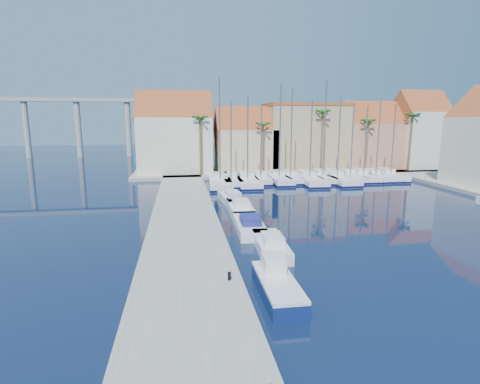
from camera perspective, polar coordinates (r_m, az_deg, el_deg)
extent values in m
plane|color=black|center=(21.65, 17.63, -14.62)|extent=(260.00, 260.00, 0.00)
cube|color=gray|center=(32.09, -8.41, -5.29)|extent=(6.00, 77.00, 0.50)
cube|color=gray|center=(68.67, 7.24, 3.39)|extent=(54.00, 16.00, 0.50)
cylinder|color=black|center=(21.03, -1.64, -12.68)|extent=(0.18, 0.18, 0.45)
cube|color=navy|center=(20.38, 5.76, -14.55)|extent=(1.85, 5.38, 0.80)
cube|color=white|center=(20.17, 5.78, -13.29)|extent=(1.85, 5.38, 0.18)
cube|color=white|center=(20.94, 5.08, -10.88)|extent=(1.18, 1.44, 0.98)
cube|color=white|center=(26.81, 4.72, -8.16)|extent=(2.25, 6.10, 0.80)
cube|color=white|center=(26.03, 4.99, -7.13)|extent=(1.46, 2.17, 0.60)
cube|color=white|center=(31.63, 1.37, -5.13)|extent=(2.47, 6.94, 0.80)
cube|color=navy|center=(30.78, 1.55, -4.23)|extent=(1.63, 2.46, 0.60)
cube|color=white|center=(37.64, 0.03, -2.51)|extent=(2.43, 7.03, 0.80)
cube|color=white|center=(36.81, 0.17, -1.70)|extent=(1.63, 2.48, 0.60)
cube|color=white|center=(42.06, -1.30, -1.08)|extent=(2.61, 6.60, 0.80)
cube|color=white|center=(41.31, -1.11, -0.31)|extent=(1.63, 2.37, 0.60)
cube|color=white|center=(53.35, -3.07, 1.58)|extent=(3.75, 11.84, 1.00)
cube|color=#0C1040|center=(53.41, -3.06, 1.24)|extent=(3.81, 11.90, 0.28)
cube|color=white|center=(54.38, -3.13, 2.61)|extent=(2.34, 3.63, 0.60)
cylinder|color=slate|center=(52.08, -3.12, 9.51)|extent=(0.20, 0.20, 13.74)
cube|color=white|center=(54.69, -1.42, 1.83)|extent=(2.64, 9.80, 1.00)
cube|color=#0C1040|center=(54.74, -1.42, 1.49)|extent=(2.70, 9.86, 0.28)
cube|color=white|center=(55.53, -1.55, 2.80)|extent=(1.81, 2.95, 0.60)
cylinder|color=slate|center=(53.59, -1.38, 7.89)|extent=(0.20, 0.20, 10.63)
cube|color=white|center=(54.10, 1.07, 1.73)|extent=(3.58, 11.58, 1.00)
cube|color=#0C1040|center=(54.15, 1.07, 1.39)|extent=(3.65, 11.64, 0.28)
cube|color=white|center=(55.10, 0.93, 2.74)|extent=(2.26, 3.54, 0.60)
cylinder|color=slate|center=(52.89, 1.18, 8.25)|extent=(0.20, 0.20, 11.35)
cube|color=white|center=(55.78, 3.10, 1.99)|extent=(2.34, 8.09, 1.00)
cube|color=#0C1040|center=(55.83, 3.10, 1.67)|extent=(2.41, 8.16, 0.28)
cube|color=white|center=(56.44, 2.96, 2.92)|extent=(1.54, 2.46, 0.60)
cylinder|color=slate|center=(54.79, 3.24, 7.79)|extent=(0.20, 0.20, 10.33)
cube|color=white|center=(56.19, 5.86, 2.02)|extent=(2.91, 10.11, 1.00)
cube|color=#0C1040|center=(56.24, 5.85, 1.69)|extent=(2.97, 10.17, 0.28)
cube|color=white|center=(57.04, 5.64, 2.97)|extent=(1.92, 3.06, 0.60)
cylinder|color=slate|center=(55.05, 6.12, 9.30)|extent=(0.20, 0.20, 13.28)
cube|color=white|center=(57.00, 7.53, 2.11)|extent=(2.24, 8.28, 1.00)
cube|color=#0C1040|center=(57.05, 7.53, 1.79)|extent=(2.30, 8.34, 0.28)
cube|color=white|center=(57.67, 7.31, 3.02)|extent=(1.53, 2.49, 0.60)
cylinder|color=slate|center=(55.98, 7.84, 9.02)|extent=(0.20, 0.20, 12.77)
cube|color=white|center=(56.42, 10.41, 1.93)|extent=(3.69, 11.47, 1.00)
cube|color=#0C1040|center=(56.47, 10.39, 1.61)|extent=(3.76, 11.53, 0.28)
cube|color=white|center=(57.38, 10.13, 2.89)|extent=(2.28, 3.52, 0.60)
cylinder|color=slate|center=(55.27, 10.78, 7.97)|extent=(0.20, 0.20, 10.97)
cube|color=white|center=(58.43, 12.35, 2.16)|extent=(3.17, 9.69, 1.00)
cube|color=#0C1040|center=(58.48, 12.33, 1.85)|extent=(3.24, 9.75, 0.28)
cube|color=white|center=(59.22, 12.11, 3.07)|extent=(1.94, 2.98, 0.60)
cylinder|color=slate|center=(57.34, 12.79, 9.47)|extent=(0.20, 0.20, 13.92)
cube|color=white|center=(58.28, 14.34, 2.05)|extent=(3.20, 11.99, 1.00)
cube|color=#0C1040|center=(58.33, 14.32, 1.74)|extent=(3.27, 12.05, 0.28)
cube|color=white|center=(59.26, 13.92, 3.00)|extent=(2.21, 3.61, 0.60)
cylinder|color=slate|center=(57.14, 14.87, 8.19)|extent=(0.20, 0.20, 11.57)
cube|color=white|center=(59.76, 16.24, 2.17)|extent=(2.71, 8.59, 1.00)
cube|color=#0C1040|center=(59.81, 16.22, 1.87)|extent=(2.77, 8.65, 0.28)
cube|color=white|center=(60.38, 15.89, 3.04)|extent=(1.69, 2.63, 0.60)
cylinder|color=slate|center=(58.84, 16.73, 7.48)|extent=(0.20, 0.20, 10.15)
cube|color=white|center=(61.11, 18.12, 2.25)|extent=(2.84, 9.22, 1.00)
cube|color=#0C1040|center=(61.16, 18.10, 1.95)|extent=(2.90, 9.28, 0.28)
cube|color=white|center=(61.83, 17.82, 3.11)|extent=(1.80, 2.81, 0.60)
cylinder|color=slate|center=(60.16, 18.61, 7.49)|extent=(0.20, 0.20, 10.27)
cube|color=white|center=(61.73, 19.76, 2.23)|extent=(2.82, 8.48, 1.00)
cube|color=#0C1040|center=(61.77, 19.74, 1.93)|extent=(2.89, 8.54, 0.28)
cube|color=white|center=(62.31, 19.39, 3.07)|extent=(1.71, 2.61, 0.60)
cylinder|color=slate|center=(60.83, 20.33, 7.71)|extent=(0.20, 0.20, 10.88)
cube|color=white|center=(63.09, 21.77, 2.27)|extent=(2.60, 8.70, 1.00)
cube|color=#0C1040|center=(63.13, 21.75, 1.98)|extent=(2.66, 8.76, 0.28)
cube|color=white|center=(63.73, 21.45, 3.10)|extent=(1.68, 2.65, 0.60)
cylinder|color=slate|center=(62.18, 22.33, 7.47)|extent=(0.20, 0.20, 10.55)
cube|color=beige|center=(64.47, -9.86, 7.08)|extent=(12.00, 9.00, 9.00)
cube|color=brown|center=(64.33, -9.99, 11.08)|extent=(12.30, 9.00, 9.00)
cube|color=#C5AC8B|center=(65.50, 0.79, 6.42)|extent=(10.00, 8.00, 7.00)
cube|color=brown|center=(65.32, 0.80, 9.48)|extent=(10.30, 8.00, 8.00)
cube|color=tan|center=(69.07, 9.77, 8.16)|extent=(14.00, 10.00, 11.00)
cube|color=brown|center=(69.05, 9.92, 12.93)|extent=(14.20, 10.20, 0.50)
cube|color=tan|center=(73.00, 19.00, 6.69)|extent=(10.00, 8.00, 8.00)
cube|color=brown|center=(72.86, 19.20, 9.82)|extent=(10.30, 8.00, 8.00)
cube|color=silver|center=(76.74, 25.39, 7.16)|extent=(8.00, 8.00, 10.00)
cube|color=brown|center=(76.67, 25.70, 10.88)|extent=(8.30, 8.00, 8.00)
cylinder|color=brown|center=(59.56, -6.03, 6.87)|extent=(0.36, 0.36, 9.00)
sphere|color=#1A5B1A|center=(59.41, -6.12, 11.06)|extent=(2.60, 2.60, 2.60)
cylinder|color=brown|center=(60.96, 3.46, 6.53)|extent=(0.36, 0.36, 8.00)
sphere|color=#1A5B1A|center=(60.78, 3.51, 10.15)|extent=(2.60, 2.60, 2.60)
cylinder|color=brown|center=(63.81, 12.35, 7.40)|extent=(0.36, 0.36, 10.00)
sphere|color=#1A5B1A|center=(63.71, 12.53, 11.75)|extent=(2.60, 2.60, 2.60)
cylinder|color=brown|center=(67.17, 18.73, 6.60)|extent=(0.36, 0.36, 8.50)
sphere|color=#1A5B1A|center=(67.03, 18.95, 10.09)|extent=(2.60, 2.60, 2.60)
cylinder|color=brown|center=(71.21, 24.51, 6.82)|extent=(0.36, 0.36, 9.50)
sphere|color=#1A5B1A|center=(71.11, 24.80, 10.51)|extent=(2.60, 2.60, 2.60)
cube|color=#9E9E99|center=(103.53, -25.89, 12.55)|extent=(48.00, 2.20, 0.90)
cylinder|color=#9E9E99|center=(105.95, -29.76, 8.35)|extent=(1.40, 1.40, 14.00)
cylinder|color=#9E9E99|center=(102.40, -23.40, 8.84)|extent=(1.40, 1.40, 14.00)
cylinder|color=#9E9E99|center=(100.17, -16.65, 9.25)|extent=(1.40, 1.40, 14.00)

